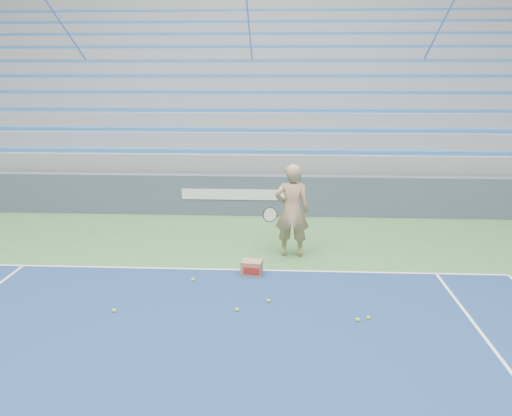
# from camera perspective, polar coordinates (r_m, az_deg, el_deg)

# --- Properties ---
(sponsor_barrier) EXTENTS (30.00, 0.32, 1.10)m
(sponsor_barrier) POSITION_cam_1_polar(r_m,az_deg,el_deg) (13.60, -1.68, 1.50)
(sponsor_barrier) COLOR #3F4A60
(sponsor_barrier) RESTS_ON ground
(bleachers) EXTENTS (31.00, 9.15, 7.30)m
(bleachers) POSITION_cam_1_polar(r_m,az_deg,el_deg) (18.97, -0.35, 10.97)
(bleachers) COLOR gray
(bleachers) RESTS_ON ground
(tennis_player) EXTENTS (0.98, 0.87, 1.99)m
(tennis_player) POSITION_cam_1_polar(r_m,az_deg,el_deg) (10.46, 4.12, -0.30)
(tennis_player) COLOR tan
(tennis_player) RESTS_ON ground
(ball_box) EXTENTS (0.43, 0.35, 0.29)m
(ball_box) POSITION_cam_1_polar(r_m,az_deg,el_deg) (9.68, -0.48, -6.87)
(ball_box) COLOR #986D49
(ball_box) RESTS_ON ground
(tennis_ball_0) EXTENTS (0.07, 0.07, 0.07)m
(tennis_ball_0) POSITION_cam_1_polar(r_m,az_deg,el_deg) (8.64, 1.43, -10.54)
(tennis_ball_0) COLOR #A9D62B
(tennis_ball_0) RESTS_ON ground
(tennis_ball_1) EXTENTS (0.07, 0.07, 0.07)m
(tennis_ball_1) POSITION_cam_1_polar(r_m,az_deg,el_deg) (8.19, 11.56, -12.43)
(tennis_ball_1) COLOR #A9D62B
(tennis_ball_1) RESTS_ON ground
(tennis_ball_2) EXTENTS (0.07, 0.07, 0.07)m
(tennis_ball_2) POSITION_cam_1_polar(r_m,az_deg,el_deg) (8.63, -15.90, -11.22)
(tennis_ball_2) COLOR #A9D62B
(tennis_ball_2) RESTS_ON ground
(tennis_ball_3) EXTENTS (0.07, 0.07, 0.07)m
(tennis_ball_3) POSITION_cam_1_polar(r_m,az_deg,el_deg) (9.51, -7.21, -8.14)
(tennis_ball_3) COLOR #A9D62B
(tennis_ball_3) RESTS_ON ground
(tennis_ball_4) EXTENTS (0.07, 0.07, 0.07)m
(tennis_ball_4) POSITION_cam_1_polar(r_m,az_deg,el_deg) (8.35, -2.21, -11.54)
(tennis_ball_4) COLOR #A9D62B
(tennis_ball_4) RESTS_ON ground
(tennis_ball_5) EXTENTS (0.07, 0.07, 0.07)m
(tennis_ball_5) POSITION_cam_1_polar(r_m,az_deg,el_deg) (8.29, 12.72, -12.15)
(tennis_ball_5) COLOR #A9D62B
(tennis_ball_5) RESTS_ON ground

